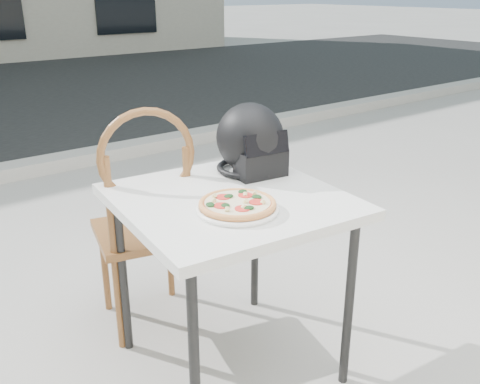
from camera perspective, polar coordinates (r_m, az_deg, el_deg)
ground at (r=2.68m, az=-2.56°, el=-15.15°), size 80.00×80.00×0.00m
curb at (r=5.17m, az=-22.03°, el=2.31°), size 30.00×0.25×0.12m
cafe_table_main at (r=2.15m, az=-1.07°, el=-2.25°), size 0.93×0.93×0.81m
plate at (r=1.97m, az=-0.27°, el=-1.83°), size 0.38×0.38×0.02m
pizza at (r=1.96m, az=-0.28°, el=-1.25°), size 0.36×0.36×0.04m
helmet at (r=2.37m, az=1.20°, el=5.35°), size 0.34×0.35×0.31m
cafe_chair_main at (r=2.48m, az=-10.07°, el=-2.01°), size 0.52×0.52×1.13m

